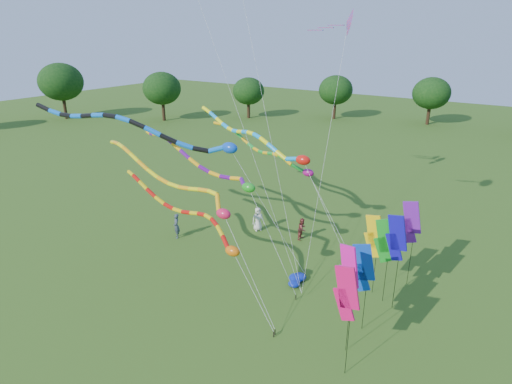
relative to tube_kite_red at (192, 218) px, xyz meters
The scene contains 20 objects.
ground 5.63m from the tube_kite_red, 33.03° to the right, with size 160.00×160.00×0.00m, color #2D5717.
tree_ring 3.78m from the tube_kite_red, 43.62° to the right, with size 118.39×115.85×9.57m.
tube_kite_red is the anchor object (origin of this frame).
tube_kite_orange 2.21m from the tube_kite_red, behind, with size 13.96×2.95×7.60m.
tube_kite_purple 4.23m from the tube_kite_red, 121.22° to the left, with size 14.09×3.57×7.68m.
tube_kite_blue 5.55m from the tube_kite_red, 167.67° to the left, with size 16.14×4.82×9.81m.
tube_kite_cyan 8.78m from the tube_kite_red, 97.03° to the left, with size 13.96×3.74×8.29m.
tube_kite_green 10.17m from the tube_kite_red, 97.12° to the left, with size 12.88×3.18×6.99m.
delta_kite_high_c 13.05m from the tube_kite_red, 49.23° to the left, with size 3.11×5.54×14.68m.
banner_pole_blue_a 9.35m from the tube_kite_red, ahead, with size 1.15×0.30×4.55m.
banner_pole_orange 9.72m from the tube_kite_red, 27.11° to the left, with size 1.16×0.19×4.59m.
banner_pole_green 10.15m from the tube_kite_red, 22.35° to the left, with size 1.11×0.51×4.80m.
banner_pole_blue_b 10.63m from the tube_kite_red, 20.46° to the left, with size 1.16×0.25×5.17m.
banner_pole_violet 11.81m from the tube_kite_red, 32.25° to the left, with size 1.16×0.09×5.04m.
banner_pole_magenta_b 9.23m from the tube_kite_red, ahead, with size 1.12×0.48×5.20m.
banner_pole_magenta_a 9.89m from the tube_kite_red, 11.38° to the right, with size 1.16×0.10×5.07m.
blue_nylon_heap 6.65m from the tube_kite_red, 32.24° to the left, with size 1.29×1.46×0.38m.
person_a 8.08m from the tube_kite_red, 94.80° to the left, with size 0.84×0.55×1.73m, color silver.
person_b 6.52m from the tube_kite_red, 143.89° to the left, with size 0.63×0.42×1.74m, color #3A4552.
person_c 8.96m from the tube_kite_red, 71.47° to the left, with size 0.75×0.58×1.54m, color brown.
Camera 1 is at (11.21, -13.52, 13.47)m, focal length 30.00 mm.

